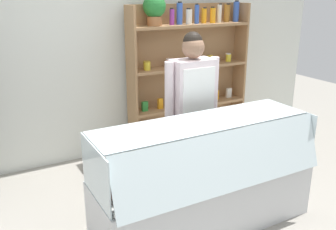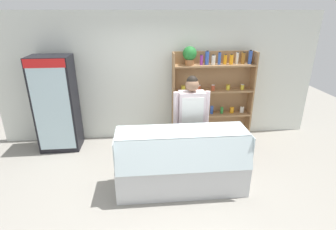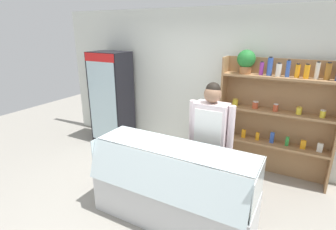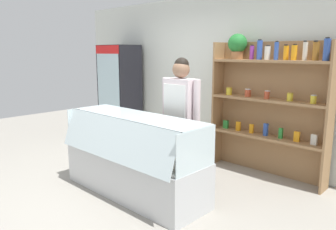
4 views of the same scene
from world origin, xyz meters
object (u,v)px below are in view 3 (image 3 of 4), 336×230
drinks_fridge (112,98)px  deli_display_case (172,198)px  shelving_unit (273,107)px  shop_clerk (210,134)px

drinks_fridge → deli_display_case: 2.87m
drinks_fridge → shelving_unit: bearing=2.9°
drinks_fridge → shelving_unit: size_ratio=0.94×
shelving_unit → deli_display_case: size_ratio=1.01×
drinks_fridge → shop_clerk: (2.54, -0.99, 0.06)m
deli_display_case → shelving_unit: bearing=64.4°
shelving_unit → shop_clerk: bearing=-117.5°
shop_clerk → shelving_unit: bearing=62.5°
deli_display_case → shop_clerk: shop_clerk is taller
shelving_unit → deli_display_case: shelving_unit is taller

